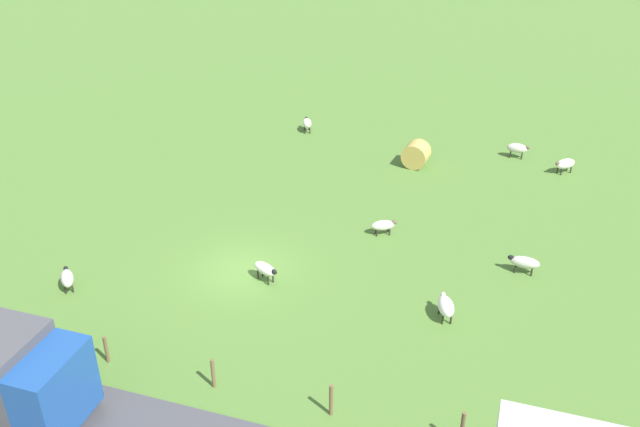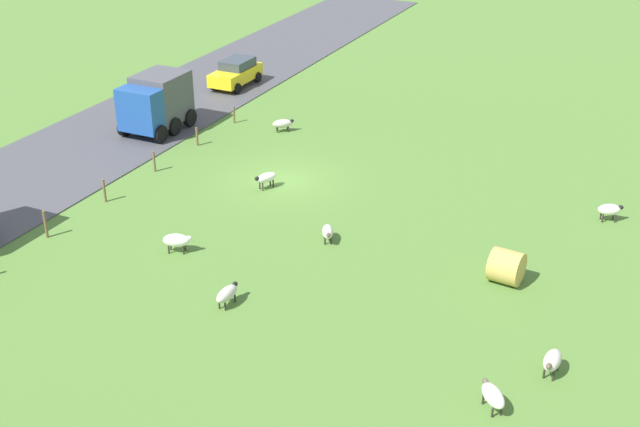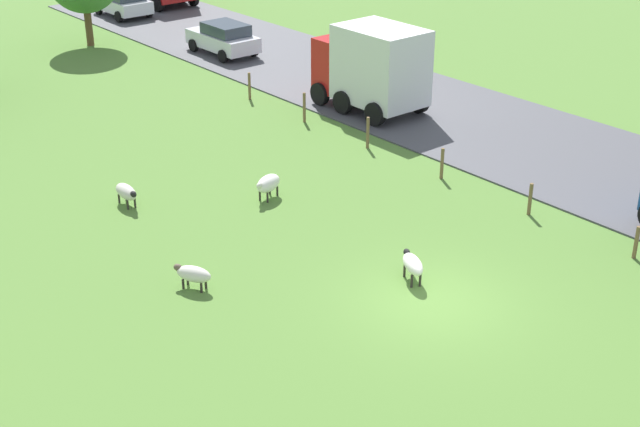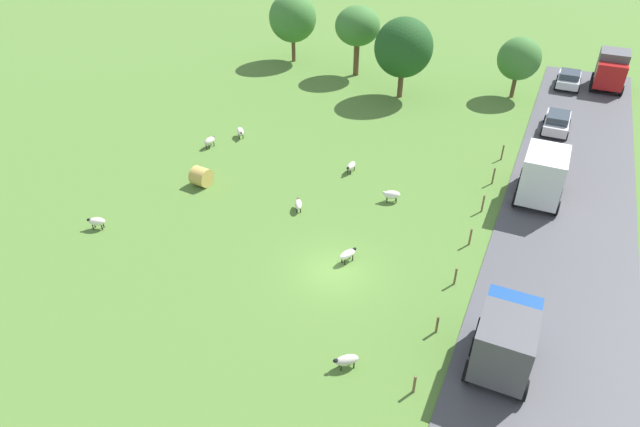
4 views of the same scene
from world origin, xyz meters
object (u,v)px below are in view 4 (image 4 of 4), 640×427
at_px(sheep_1, 351,166).
at_px(tree_3, 358,26).
at_px(sheep_6, 348,254).
at_px(tree_0, 404,48).
at_px(hay_bale_0, 201,177).
at_px(truck_1, 505,339).
at_px(sheep_4, 240,131).
at_px(truck_0, 543,173).
at_px(tree_1, 293,18).
at_px(truck_2, 611,70).
at_px(sheep_0, 298,204).
at_px(sheep_2, 97,221).
at_px(sheep_5, 392,195).
at_px(sheep_3, 210,141).
at_px(tree_2, 519,59).
at_px(car_1, 569,79).
at_px(sheep_7, 346,360).
at_px(car_0, 557,122).

height_order(sheep_1, tree_3, tree_3).
xyz_separation_m(sheep_6, tree_0, (-4.74, 24.40, 4.05)).
height_order(sheep_1, hay_bale_0, hay_bale_0).
height_order(sheep_6, truck_1, truck_1).
bearing_deg(sheep_4, truck_0, 0.92).
bearing_deg(tree_1, truck_2, 9.59).
bearing_deg(tree_1, tree_3, -8.96).
xyz_separation_m(sheep_1, sheep_4, (-10.13, 1.51, 0.03)).
xyz_separation_m(sheep_0, sheep_2, (-10.23, -6.94, 0.10)).
xyz_separation_m(sheep_1, sheep_5, (3.88, -2.50, 0.05)).
relative_size(sheep_6, tree_3, 0.18).
height_order(sheep_3, hay_bale_0, hay_bale_0).
bearing_deg(tree_2, sheep_1, -113.53).
xyz_separation_m(tree_3, car_1, (19.86, 5.23, -3.98)).
bearing_deg(sheep_7, sheep_2, 168.81).
bearing_deg(truck_0, truck_2, 80.86).
distance_m(sheep_0, tree_1, 29.35).
bearing_deg(car_1, sheep_5, -108.91).
distance_m(sheep_4, truck_0, 22.74).
relative_size(sheep_1, hay_bale_0, 0.95).
distance_m(sheep_2, sheep_4, 14.45).
distance_m(sheep_0, truck_2, 35.65).
bearing_deg(car_0, truck_0, -90.77).
bearing_deg(tree_2, sheep_3, -134.39).
distance_m(sheep_4, sheep_7, 24.37).
distance_m(tree_1, car_1, 28.08).
bearing_deg(sheep_3, sheep_1, 4.73).
bearing_deg(truck_1, truck_0, 90.12).
height_order(tree_3, truck_0, tree_3).
relative_size(sheep_6, truck_0, 0.26).
bearing_deg(sheep_3, truck_2, 43.21).
distance_m(sheep_4, car_0, 25.61).
height_order(tree_1, truck_2, tree_1).
xyz_separation_m(sheep_1, truck_1, (12.60, -13.46, 1.24)).
bearing_deg(sheep_1, sheep_3, -175.27).
bearing_deg(sheep_0, tree_0, 89.71).
bearing_deg(sheep_4, car_1, 44.15).
distance_m(sheep_3, car_0, 27.89).
height_order(sheep_6, car_1, car_1).
distance_m(tree_0, truck_1, 31.68).
relative_size(sheep_2, sheep_5, 0.91).
bearing_deg(sheep_2, sheep_1, 48.35).
distance_m(sheep_5, truck_0, 9.83).
xyz_separation_m(truck_1, car_0, (0.12, 26.54, -0.82)).
bearing_deg(sheep_2, truck_0, 31.55).
bearing_deg(car_0, sheep_2, -132.96).
height_order(tree_0, tree_2, tree_0).
height_order(truck_1, car_1, truck_1).
bearing_deg(tree_3, sheep_3, -102.76).
relative_size(sheep_6, sheep_7, 1.06).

